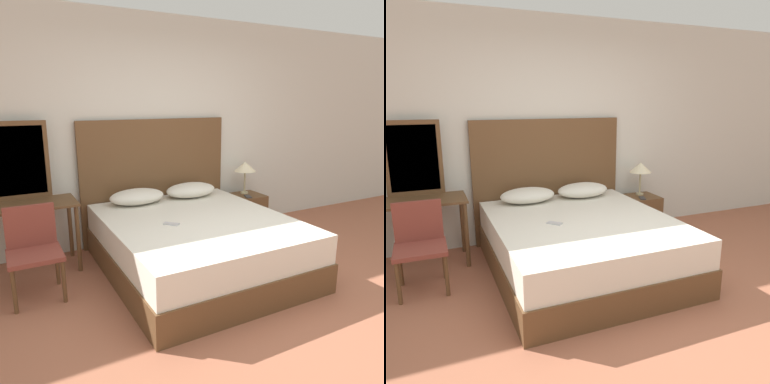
{
  "view_description": "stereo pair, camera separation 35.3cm",
  "coord_description": "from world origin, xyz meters",
  "views": [
    {
      "loc": [
        -1.85,
        -2.06,
        1.72
      ],
      "look_at": [
        -0.11,
        1.2,
        0.81
      ],
      "focal_mm": 35.0,
      "sensor_mm": 36.0,
      "label": 1
    },
    {
      "loc": [
        -1.53,
        -2.21,
        1.72
      ],
      "look_at": [
        -0.11,
        1.2,
        0.81
      ],
      "focal_mm": 35.0,
      "sensor_mm": 36.0,
      "label": 2
    }
  ],
  "objects": [
    {
      "name": "ground_plane",
      "position": [
        0.0,
        0.0,
        0.0
      ],
      "size": [
        16.0,
        16.0,
        0.0
      ],
      "primitive_type": "plane",
      "color": "#9E5B42"
    },
    {
      "name": "wall_back",
      "position": [
        0.0,
        2.24,
        1.35
      ],
      "size": [
        10.0,
        0.06,
        2.7
      ],
      "color": "silver",
      "rests_on": "ground_plane"
    },
    {
      "name": "bed",
      "position": [
        -0.11,
        1.1,
        0.28
      ],
      "size": [
        1.78,
        2.07,
        0.56
      ],
      "color": "brown",
      "rests_on": "ground_plane"
    },
    {
      "name": "headboard",
      "position": [
        -0.11,
        2.16,
        0.75
      ],
      "size": [
        1.87,
        0.05,
        1.5
      ],
      "color": "brown",
      "rests_on": "ground_plane"
    },
    {
      "name": "pillow_left",
      "position": [
        -0.46,
        1.89,
        0.65
      ],
      "size": [
        0.64,
        0.39,
        0.17
      ],
      "color": "silver",
      "rests_on": "bed"
    },
    {
      "name": "pillow_right",
      "position": [
        0.24,
        1.89,
        0.65
      ],
      "size": [
        0.64,
        0.39,
        0.17
      ],
      "color": "silver",
      "rests_on": "bed"
    },
    {
      "name": "phone_on_bed",
      "position": [
        -0.42,
        1.04,
        0.57
      ],
      "size": [
        0.15,
        0.16,
        0.01
      ],
      "color": "#B7B7BC",
      "rests_on": "bed"
    },
    {
      "name": "nightstand",
      "position": [
        1.07,
        1.88,
        0.24
      ],
      "size": [
        0.44,
        0.41,
        0.49
      ],
      "color": "brown",
      "rests_on": "ground_plane"
    },
    {
      "name": "table_lamp",
      "position": [
        1.1,
        1.96,
        0.85
      ],
      "size": [
        0.29,
        0.29,
        0.43
      ],
      "color": "tan",
      "rests_on": "nightstand"
    },
    {
      "name": "phone_on_nightstand",
      "position": [
        1.03,
        1.78,
        0.49
      ],
      "size": [
        0.12,
        0.17,
        0.01
      ],
      "color": "#232328",
      "rests_on": "nightstand"
    },
    {
      "name": "vanity_desk",
      "position": [
        -1.64,
        1.85,
        0.6
      ],
      "size": [
        0.97,
        0.51,
        0.72
      ],
      "color": "brown",
      "rests_on": "ground_plane"
    },
    {
      "name": "vanity_mirror",
      "position": [
        -1.64,
        2.08,
        1.12
      ],
      "size": [
        0.58,
        0.03,
        0.8
      ],
      "color": "brown",
      "rests_on": "vanity_desk"
    },
    {
      "name": "chair",
      "position": [
        -1.64,
        1.33,
        0.47
      ],
      "size": [
        0.45,
        0.43,
        0.81
      ],
      "color": "brown",
      "rests_on": "ground_plane"
    }
  ]
}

